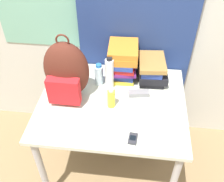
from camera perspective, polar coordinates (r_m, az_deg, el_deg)
The scene contains 11 objects.
wall_back at distance 2.07m, azimuth 1.64°, elevation 17.74°, with size 6.00×0.06×2.50m.
curtain_blue at distance 2.01m, azimuth 5.54°, elevation 16.84°, with size 0.90×0.04×2.50m.
desk at distance 1.98m, azimuth 0.00°, elevation -4.22°, with size 1.06×0.87×0.77m.
backpack at distance 1.85m, azimuth -9.92°, elevation 4.09°, with size 0.32×0.25×0.50m.
book_stack_left at distance 2.03m, azimuth 2.35°, elevation 6.49°, with size 0.24×0.27×0.29m.
book_stack_center at distance 2.06m, azimuth 8.69°, elevation 4.53°, with size 0.24×0.29×0.19m.
water_bottle at distance 2.01m, azimuth -2.86°, elevation 3.54°, with size 0.07×0.07×0.18m.
sports_bottle at distance 1.94m, azimuth -0.57°, elevation 3.80°, with size 0.06×0.06×0.28m.
sunscreen_bottle at distance 1.82m, azimuth -0.31°, elevation -1.51°, with size 0.06×0.06×0.16m.
cell_phone at distance 1.68m, azimuth 4.56°, elevation -10.29°, with size 0.06×0.09×0.02m.
sunglasses_case at distance 1.95m, azimuth 5.85°, elevation -0.53°, with size 0.16×0.08×0.04m.
Camera 1 is at (0.16, -0.92, 2.10)m, focal length 42.00 mm.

